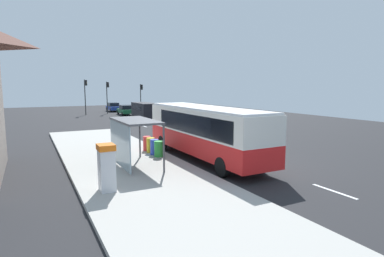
{
  "coord_description": "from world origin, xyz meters",
  "views": [
    {
      "loc": [
        -11.11,
        -14.82,
        4.45
      ],
      "look_at": [
        -1.0,
        4.75,
        1.5
      ],
      "focal_mm": 29.79,
      "sensor_mm": 36.0,
      "label": 1
    }
  ],
  "objects_px": {
    "recycling_bin_green": "(159,149)",
    "white_van": "(145,110)",
    "ticket_machine": "(107,167)",
    "sedan_near": "(126,110)",
    "traffic_light_near_side": "(141,94)",
    "sedan_far": "(113,107)",
    "recycling_bin_red": "(147,143)",
    "recycling_bin_yellow": "(151,145)",
    "bus": "(204,129)",
    "traffic_light_median": "(107,93)",
    "recycling_bin_blue": "(154,147)",
    "bus_shelter": "(130,131)",
    "traffic_light_far_side": "(86,92)"
  },
  "relations": [
    {
      "from": "traffic_light_far_side",
      "to": "sedan_far",
      "type": "bearing_deg",
      "value": 43.13
    },
    {
      "from": "sedan_far",
      "to": "recycling_bin_green",
      "type": "height_order",
      "value": "sedan_far"
    },
    {
      "from": "recycling_bin_green",
      "to": "sedan_far",
      "type": "bearing_deg",
      "value": 80.38
    },
    {
      "from": "sedan_far",
      "to": "recycling_bin_red",
      "type": "relative_size",
      "value": 4.66
    },
    {
      "from": "ticket_machine",
      "to": "traffic_light_near_side",
      "type": "distance_m",
      "value": 40.02
    },
    {
      "from": "white_van",
      "to": "bus_shelter",
      "type": "height_order",
      "value": "bus_shelter"
    },
    {
      "from": "traffic_light_far_side",
      "to": "white_van",
      "type": "bearing_deg",
      "value": -66.28
    },
    {
      "from": "sedan_far",
      "to": "recycling_bin_green",
      "type": "bearing_deg",
      "value": -99.62
    },
    {
      "from": "sedan_far",
      "to": "recycling_bin_blue",
      "type": "bearing_deg",
      "value": -99.8
    },
    {
      "from": "sedan_near",
      "to": "traffic_light_median",
      "type": "height_order",
      "value": "traffic_light_median"
    },
    {
      "from": "white_van",
      "to": "ticket_machine",
      "type": "relative_size",
      "value": 2.68
    },
    {
      "from": "recycling_bin_yellow",
      "to": "traffic_light_near_side",
      "type": "height_order",
      "value": "traffic_light_near_side"
    },
    {
      "from": "bus",
      "to": "bus_shelter",
      "type": "bearing_deg",
      "value": -176.19
    },
    {
      "from": "bus",
      "to": "traffic_light_median",
      "type": "xyz_separation_m",
      "value": [
        2.11,
        35.3,
        1.55
      ]
    },
    {
      "from": "ticket_machine",
      "to": "traffic_light_far_side",
      "type": "xyz_separation_m",
      "value": [
        5.3,
        38.27,
        2.41
      ]
    },
    {
      "from": "white_van",
      "to": "traffic_light_near_side",
      "type": "xyz_separation_m",
      "value": [
        3.3,
        11.28,
        1.82
      ]
    },
    {
      "from": "sedan_far",
      "to": "bus_shelter",
      "type": "distance_m",
      "value": 40.83
    },
    {
      "from": "bus",
      "to": "ticket_machine",
      "type": "height_order",
      "value": "bus"
    },
    {
      "from": "bus",
      "to": "sedan_near",
      "type": "distance_m",
      "value": 31.97
    },
    {
      "from": "sedan_near",
      "to": "recycling_bin_yellow",
      "type": "bearing_deg",
      "value": -102.59
    },
    {
      "from": "sedan_far",
      "to": "recycling_bin_red",
      "type": "distance_m",
      "value": 36.82
    },
    {
      "from": "bus",
      "to": "traffic_light_near_side",
      "type": "bearing_deg",
      "value": 77.91
    },
    {
      "from": "sedan_near",
      "to": "traffic_light_near_side",
      "type": "bearing_deg",
      "value": 31.84
    },
    {
      "from": "sedan_near",
      "to": "sedan_far",
      "type": "bearing_deg",
      "value": 89.98
    },
    {
      "from": "traffic_light_near_side",
      "to": "bus",
      "type": "bearing_deg",
      "value": -102.09
    },
    {
      "from": "sedan_far",
      "to": "ticket_machine",
      "type": "distance_m",
      "value": 44.64
    },
    {
      "from": "sedan_far",
      "to": "recycling_bin_green",
      "type": "relative_size",
      "value": 4.66
    },
    {
      "from": "white_van",
      "to": "traffic_light_near_side",
      "type": "bearing_deg",
      "value": 73.68
    },
    {
      "from": "recycling_bin_blue",
      "to": "bus",
      "type": "bearing_deg",
      "value": -37.63
    },
    {
      "from": "recycling_bin_yellow",
      "to": "traffic_light_median",
      "type": "relative_size",
      "value": 0.19
    },
    {
      "from": "bus",
      "to": "traffic_light_median",
      "type": "height_order",
      "value": "traffic_light_median"
    },
    {
      "from": "ticket_machine",
      "to": "recycling_bin_green",
      "type": "bearing_deg",
      "value": 49.92
    },
    {
      "from": "white_van",
      "to": "sedan_near",
      "type": "xyz_separation_m",
      "value": [
        0.1,
        9.29,
        -0.55
      ]
    },
    {
      "from": "recycling_bin_blue",
      "to": "traffic_light_median",
      "type": "relative_size",
      "value": 0.19
    },
    {
      "from": "traffic_light_median",
      "to": "bus_shelter",
      "type": "relative_size",
      "value": 1.28
    },
    {
      "from": "bus_shelter",
      "to": "sedan_near",
      "type": "bearing_deg",
      "value": 74.78
    },
    {
      "from": "recycling_bin_green",
      "to": "bus_shelter",
      "type": "height_order",
      "value": "bus_shelter"
    },
    {
      "from": "recycling_bin_blue",
      "to": "bus_shelter",
      "type": "height_order",
      "value": "bus_shelter"
    },
    {
      "from": "bus",
      "to": "white_van",
      "type": "bearing_deg",
      "value": 80.1
    },
    {
      "from": "recycling_bin_green",
      "to": "recycling_bin_blue",
      "type": "xyz_separation_m",
      "value": [
        0.0,
        0.7,
        0.0
      ]
    },
    {
      "from": "bus",
      "to": "recycling_bin_green",
      "type": "xyz_separation_m",
      "value": [
        -2.49,
        1.22,
        -1.19
      ]
    },
    {
      "from": "ticket_machine",
      "to": "traffic_light_far_side",
      "type": "height_order",
      "value": "traffic_light_far_side"
    },
    {
      "from": "sedan_far",
      "to": "recycling_bin_blue",
      "type": "xyz_separation_m",
      "value": [
        -6.5,
        -37.64,
        -0.14
      ]
    },
    {
      "from": "bus",
      "to": "recycling_bin_blue",
      "type": "xyz_separation_m",
      "value": [
        -2.49,
        1.92,
        -1.19
      ]
    },
    {
      "from": "recycling_bin_yellow",
      "to": "recycling_bin_red",
      "type": "distance_m",
      "value": 0.7
    },
    {
      "from": "recycling_bin_green",
      "to": "white_van",
      "type": "bearing_deg",
      "value": 73.2
    },
    {
      "from": "recycling_bin_yellow",
      "to": "recycling_bin_red",
      "type": "relative_size",
      "value": 1.0
    },
    {
      "from": "traffic_light_far_side",
      "to": "traffic_light_median",
      "type": "bearing_deg",
      "value": 12.86
    },
    {
      "from": "sedan_far",
      "to": "recycling_bin_blue",
      "type": "height_order",
      "value": "sedan_far"
    },
    {
      "from": "ticket_machine",
      "to": "recycling_bin_blue",
      "type": "relative_size",
      "value": 2.04
    }
  ]
}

